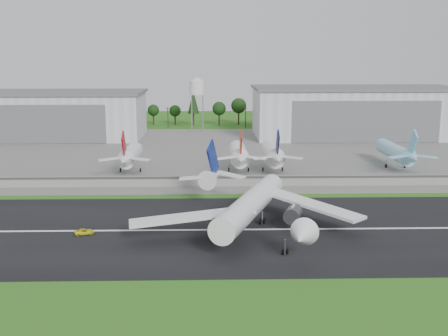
{
  "coord_description": "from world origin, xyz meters",
  "views": [
    {
      "loc": [
        1.68,
        -117.38,
        40.69
      ],
      "look_at": [
        5.69,
        40.0,
        9.0
      ],
      "focal_mm": 45.0,
      "sensor_mm": 36.0,
      "label": 1
    }
  ],
  "objects_px": {
    "ground_vehicle": "(84,232)",
    "parked_jet_red_b": "(239,155)",
    "parked_jet_red_a": "(129,156)",
    "parked_jet_navy": "(273,155)",
    "parked_jet_skyblue": "(398,152)",
    "main_airliner": "(251,210)"
  },
  "relations": [
    {
      "from": "ground_vehicle",
      "to": "parked_jet_navy",
      "type": "bearing_deg",
      "value": -55.26
    },
    {
      "from": "parked_jet_navy",
      "to": "parked_jet_skyblue",
      "type": "height_order",
      "value": "parked_jet_navy"
    },
    {
      "from": "parked_jet_red_a",
      "to": "parked_jet_red_b",
      "type": "relative_size",
      "value": 1.0
    },
    {
      "from": "parked_jet_red_a",
      "to": "parked_jet_navy",
      "type": "distance_m",
      "value": 50.56
    },
    {
      "from": "parked_jet_navy",
      "to": "ground_vehicle",
      "type": "bearing_deg",
      "value": -126.63
    },
    {
      "from": "main_airliner",
      "to": "parked_jet_navy",
      "type": "xyz_separation_m",
      "value": [
        12.72,
        67.0,
        1.5
      ]
    },
    {
      "from": "parked_jet_skyblue",
      "to": "main_airliner",
      "type": "bearing_deg",
      "value": -129.13
    },
    {
      "from": "ground_vehicle",
      "to": "parked_jet_navy",
      "type": "xyz_separation_m",
      "value": [
        51.43,
        69.18,
        5.66
      ]
    },
    {
      "from": "main_airliner",
      "to": "parked_jet_skyblue",
      "type": "relative_size",
      "value": 1.54
    },
    {
      "from": "parked_jet_red_a",
      "to": "parked_jet_red_b",
      "type": "xyz_separation_m",
      "value": [
        38.41,
        0.03,
        0.25
      ]
    },
    {
      "from": "parked_jet_skyblue",
      "to": "parked_jet_navy",
      "type": "bearing_deg",
      "value": -173.82
    },
    {
      "from": "ground_vehicle",
      "to": "parked_jet_skyblue",
      "type": "relative_size",
      "value": 0.12
    },
    {
      "from": "ground_vehicle",
      "to": "parked_jet_red_a",
      "type": "distance_m",
      "value": 69.37
    },
    {
      "from": "parked_jet_red_b",
      "to": "parked_jet_navy",
      "type": "distance_m",
      "value": 12.15
    },
    {
      "from": "parked_jet_red_a",
      "to": "parked_jet_navy",
      "type": "relative_size",
      "value": 1.0
    },
    {
      "from": "ground_vehicle",
      "to": "parked_jet_red_a",
      "type": "height_order",
      "value": "parked_jet_red_a"
    },
    {
      "from": "ground_vehicle",
      "to": "parked_jet_red_b",
      "type": "relative_size",
      "value": 0.14
    },
    {
      "from": "parked_jet_red_b",
      "to": "parked_jet_skyblue",
      "type": "distance_m",
      "value": 58.18
    },
    {
      "from": "parked_jet_red_b",
      "to": "parked_jet_red_a",
      "type": "bearing_deg",
      "value": -179.95
    },
    {
      "from": "ground_vehicle",
      "to": "parked_jet_red_b",
      "type": "height_order",
      "value": "parked_jet_red_b"
    },
    {
      "from": "parked_jet_red_b",
      "to": "parked_jet_navy",
      "type": "height_order",
      "value": "parked_jet_navy"
    },
    {
      "from": "parked_jet_navy",
      "to": "parked_jet_skyblue",
      "type": "xyz_separation_m",
      "value": [
        45.82,
        4.96,
        -0.33
      ]
    }
  ]
}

